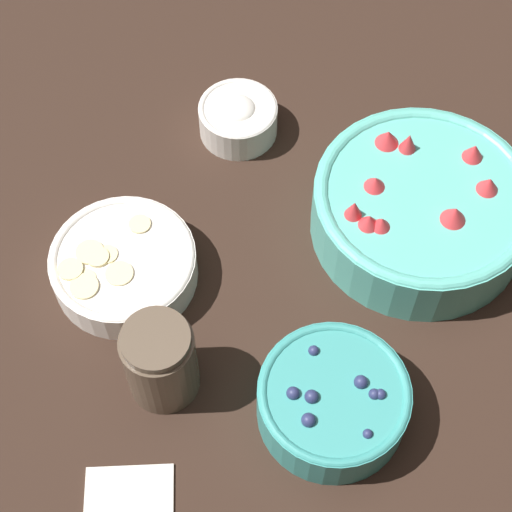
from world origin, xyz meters
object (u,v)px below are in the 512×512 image
object	(u,v)px
jar_chocolate	(161,362)
bowl_cream	(239,116)
bowl_bananas	(123,264)
bowl_strawberries	(421,206)
bowl_blueberries	(333,400)

from	to	relation	value
jar_chocolate	bowl_cream	bearing A→B (deg)	-25.96
bowl_bananas	bowl_strawberries	bearing A→B (deg)	-92.58
bowl_bananas	jar_chocolate	world-z (taller)	jar_chocolate
bowl_blueberries	jar_chocolate	world-z (taller)	jar_chocolate
bowl_blueberries	bowl_bananas	distance (m)	0.29
bowl_strawberries	bowl_blueberries	bearing A→B (deg)	140.68
bowl_strawberries	bowl_cream	bearing A→B (deg)	41.28
bowl_blueberries	bowl_bananas	bearing A→B (deg)	40.39
bowl_strawberries	bowl_cream	xyz separation A→B (m)	(0.20, 0.17, -0.02)
bowl_cream	jar_chocolate	world-z (taller)	jar_chocolate
bowl_cream	bowl_blueberries	bearing A→B (deg)	-178.84
bowl_cream	jar_chocolate	size ratio (longest dim) A/B	0.92
bowl_strawberries	bowl_cream	distance (m)	0.26
bowl_blueberries	jar_chocolate	bearing A→B (deg)	65.10
jar_chocolate	bowl_bananas	bearing A→B (deg)	8.10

